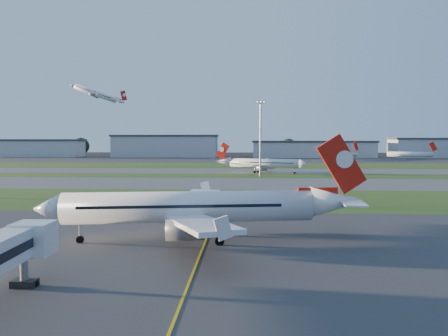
# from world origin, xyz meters

# --- Properties ---
(ground) EXTENTS (700.00, 700.00, 0.00)m
(ground) POSITION_xyz_m (0.00, 0.00, 0.00)
(ground) COLOR black
(ground) RESTS_ON ground
(apron_near) EXTENTS (300.00, 70.00, 0.01)m
(apron_near) POSITION_xyz_m (0.00, 0.00, 0.01)
(apron_near) COLOR #333335
(apron_near) RESTS_ON ground
(grass_strip_a) EXTENTS (300.00, 34.00, 0.01)m
(grass_strip_a) POSITION_xyz_m (0.00, 52.00, 0.01)
(grass_strip_a) COLOR #264A18
(grass_strip_a) RESTS_ON ground
(taxiway_a) EXTENTS (300.00, 32.00, 0.01)m
(taxiway_a) POSITION_xyz_m (0.00, 85.00, 0.01)
(taxiway_a) COLOR #515154
(taxiway_a) RESTS_ON ground
(grass_strip_b) EXTENTS (300.00, 18.00, 0.01)m
(grass_strip_b) POSITION_xyz_m (0.00, 110.00, 0.01)
(grass_strip_b) COLOR #264A18
(grass_strip_b) RESTS_ON ground
(taxiway_b) EXTENTS (300.00, 26.00, 0.01)m
(taxiway_b) POSITION_xyz_m (0.00, 132.00, 0.01)
(taxiway_b) COLOR #515154
(taxiway_b) RESTS_ON ground
(grass_strip_c) EXTENTS (300.00, 40.00, 0.01)m
(grass_strip_c) POSITION_xyz_m (0.00, 165.00, 0.01)
(grass_strip_c) COLOR #264A18
(grass_strip_c) RESTS_ON ground
(apron_far) EXTENTS (400.00, 80.00, 0.01)m
(apron_far) POSITION_xyz_m (0.00, 225.00, 0.01)
(apron_far) COLOR #333335
(apron_far) RESTS_ON ground
(yellow_line) EXTENTS (0.25, 60.00, 0.02)m
(yellow_line) POSITION_xyz_m (5.00, 0.00, 0.00)
(yellow_line) COLOR gold
(yellow_line) RESTS_ON ground
(airliner_parked) EXTENTS (39.32, 33.14, 12.31)m
(airliner_parked) POSITION_xyz_m (3.24, 13.75, 4.32)
(airliner_parked) COLOR white
(airliner_parked) RESTS_ON ground
(airliner_taxiing) EXTENTS (31.97, 26.91, 10.27)m
(airliner_taxiing) POSITION_xyz_m (16.73, 122.82, 3.60)
(airliner_taxiing) COLOR white
(airliner_taxiing) RESTS_ON ground
(airliner_departing) EXTENTS (31.59, 26.62, 9.89)m
(airliner_departing) POSITION_xyz_m (-79.70, 216.82, 39.53)
(airliner_departing) COLOR white
(mini_jet_near) EXTENTS (22.86, 19.92, 9.48)m
(mini_jet_near) POSITION_xyz_m (66.68, 217.53, 3.28)
(mini_jet_near) COLOR white
(mini_jet_near) RESTS_ON ground
(mini_jet_far) EXTENTS (28.56, 6.76, 9.48)m
(mini_jet_far) POSITION_xyz_m (109.20, 227.34, 3.28)
(mini_jet_far) COLOR white
(mini_jet_far) RESTS_ON ground
(light_mast_centre) EXTENTS (3.20, 0.70, 25.80)m
(light_mast_centre) POSITION_xyz_m (15.00, 108.00, 14.81)
(light_mast_centre) COLOR gray
(light_mast_centre) RESTS_ON ground
(hangar_far_west) EXTENTS (91.80, 23.00, 12.20)m
(hangar_far_west) POSITION_xyz_m (-150.00, 255.00, 6.14)
(hangar_far_west) COLOR #A0A2A8
(hangar_far_west) RESTS_ON ground
(hangar_west) EXTENTS (71.40, 23.00, 15.20)m
(hangar_west) POSITION_xyz_m (-45.00, 255.00, 7.64)
(hangar_west) COLOR #A0A2A8
(hangar_west) RESTS_ON ground
(hangar_east) EXTENTS (81.60, 23.00, 11.20)m
(hangar_east) POSITION_xyz_m (55.00, 255.00, 5.64)
(hangar_east) COLOR #A0A2A8
(hangar_east) RESTS_ON ground
(tree_west) EXTENTS (12.10, 12.10, 13.20)m
(tree_west) POSITION_xyz_m (-110.00, 270.00, 7.14)
(tree_west) COLOR black
(tree_west) RESTS_ON ground
(tree_mid_west) EXTENTS (9.90, 9.90, 10.80)m
(tree_mid_west) POSITION_xyz_m (-20.00, 266.00, 5.84)
(tree_mid_west) COLOR black
(tree_mid_west) RESTS_ON ground
(tree_mid_east) EXTENTS (11.55, 11.55, 12.60)m
(tree_mid_east) POSITION_xyz_m (40.00, 269.00, 6.81)
(tree_mid_east) COLOR black
(tree_mid_east) RESTS_ON ground
(tree_east) EXTENTS (10.45, 10.45, 11.40)m
(tree_east) POSITION_xyz_m (115.00, 267.00, 6.16)
(tree_east) COLOR black
(tree_east) RESTS_ON ground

